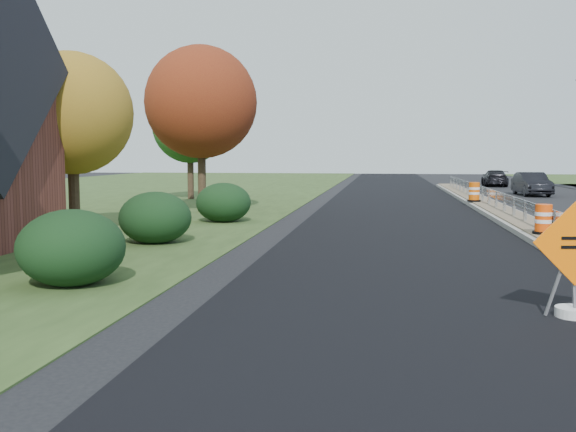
# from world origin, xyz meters

# --- Properties ---
(ground) EXTENTS (140.00, 140.00, 0.00)m
(ground) POSITION_xyz_m (0.00, 0.00, 0.00)
(ground) COLOR black
(ground) RESTS_ON ground
(milled_overlay) EXTENTS (7.20, 120.00, 0.01)m
(milled_overlay) POSITION_xyz_m (-4.40, 10.00, 0.01)
(milled_overlay) COLOR black
(milled_overlay) RESTS_ON ground
(median) EXTENTS (1.60, 55.00, 0.23)m
(median) POSITION_xyz_m (0.00, 8.00, 0.11)
(median) COLOR gray
(median) RESTS_ON ground
(guardrail) EXTENTS (0.10, 46.15, 0.72)m
(guardrail) POSITION_xyz_m (0.00, 9.00, 0.73)
(guardrail) COLOR silver
(guardrail) RESTS_ON median
(hedge_south) EXTENTS (2.09, 2.09, 1.52)m
(hedge_south) POSITION_xyz_m (-11.00, -6.00, 0.76)
(hedge_south) COLOR black
(hedge_south) RESTS_ON ground
(hedge_mid) EXTENTS (2.09, 2.09, 1.52)m
(hedge_mid) POSITION_xyz_m (-11.50, 0.00, 0.76)
(hedge_mid) COLOR black
(hedge_mid) RESTS_ON ground
(hedge_north) EXTENTS (2.09, 2.09, 1.52)m
(hedge_north) POSITION_xyz_m (-11.00, 6.00, 0.76)
(hedge_north) COLOR black
(hedge_north) RESTS_ON ground
(tree_near_yellow) EXTENTS (3.96, 3.96, 5.88)m
(tree_near_yellow) POSITION_xyz_m (-15.00, 2.00, 3.89)
(tree_near_yellow) COLOR #473523
(tree_near_yellow) RESTS_ON ground
(tree_near_red) EXTENTS (4.95, 4.95, 7.35)m
(tree_near_red) POSITION_xyz_m (-13.00, 10.00, 4.86)
(tree_near_red) COLOR #473523
(tree_near_red) RESTS_ON ground
(tree_near_back) EXTENTS (4.29, 4.29, 6.37)m
(tree_near_back) POSITION_xyz_m (-16.00, 18.00, 4.21)
(tree_near_back) COLOR #473523
(tree_near_back) RESTS_ON ground
(caution_sign) EXTENTS (1.36, 0.57, 1.88)m
(caution_sign) POSITION_xyz_m (-1.96, -7.15, 0.48)
(caution_sign) COLOR white
(caution_sign) RESTS_ON ground
(barrel_median_mid) EXTENTS (0.60, 0.60, 0.88)m
(barrel_median_mid) POSITION_xyz_m (-0.29, 2.09, 0.65)
(barrel_median_mid) COLOR black
(barrel_median_mid) RESTS_ON median
(barrel_median_far) EXTENTS (0.66, 0.66, 0.97)m
(barrel_median_far) POSITION_xyz_m (-0.52, 15.35, 0.69)
(barrel_median_far) COLOR black
(barrel_median_far) RESTS_ON median
(car_dark_mid) EXTENTS (1.78, 4.51, 1.46)m
(car_dark_mid) POSITION_xyz_m (4.24, 24.62, 0.73)
(car_dark_mid) COLOR black
(car_dark_mid) RESTS_ON ground
(car_dark_far) EXTENTS (2.13, 4.66, 1.32)m
(car_dark_far) POSITION_xyz_m (3.95, 36.69, 0.66)
(car_dark_far) COLOR black
(car_dark_far) RESTS_ON ground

